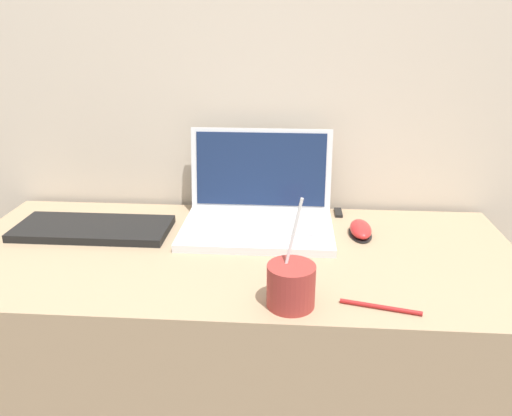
% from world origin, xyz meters
% --- Properties ---
extents(wall_back, '(7.00, 0.04, 2.50)m').
position_xyz_m(wall_back, '(0.00, 0.64, 1.25)').
color(wall_back, beige).
rests_on(wall_back, ground_plane).
extents(desk, '(1.35, 0.60, 0.75)m').
position_xyz_m(desk, '(0.00, 0.30, 0.38)').
color(desk, tan).
rests_on(desk, ground_plane).
extents(laptop, '(0.39, 0.30, 0.24)m').
position_xyz_m(laptop, '(0.04, 0.46, 0.80)').
color(laptop, silver).
rests_on(laptop, desk).
extents(drink_cup, '(0.09, 0.09, 0.22)m').
position_xyz_m(drink_cup, '(0.13, 0.07, 0.80)').
color(drink_cup, '#9E332D').
rests_on(drink_cup, desk).
extents(computer_mouse, '(0.06, 0.11, 0.03)m').
position_xyz_m(computer_mouse, '(0.31, 0.42, 0.76)').
color(computer_mouse, black).
rests_on(computer_mouse, desk).
extents(external_keyboard, '(0.40, 0.17, 0.02)m').
position_xyz_m(external_keyboard, '(-0.38, 0.38, 0.76)').
color(external_keyboard, black).
rests_on(external_keyboard, desk).
extents(usb_stick, '(0.02, 0.06, 0.01)m').
position_xyz_m(usb_stick, '(0.26, 0.56, 0.75)').
color(usb_stick, black).
rests_on(usb_stick, desk).
extents(pen, '(0.15, 0.04, 0.01)m').
position_xyz_m(pen, '(0.31, 0.07, 0.76)').
color(pen, '#A51E1E').
rests_on(pen, desk).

